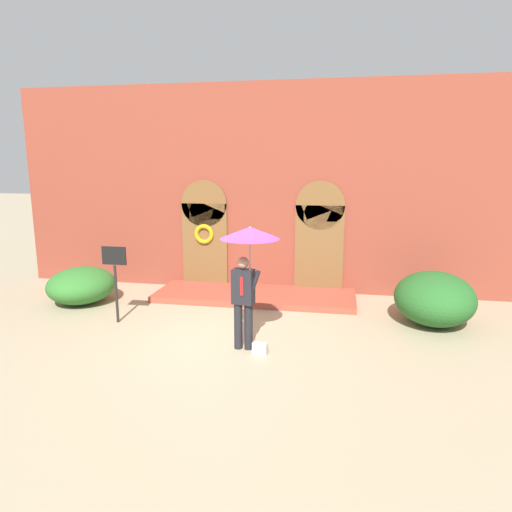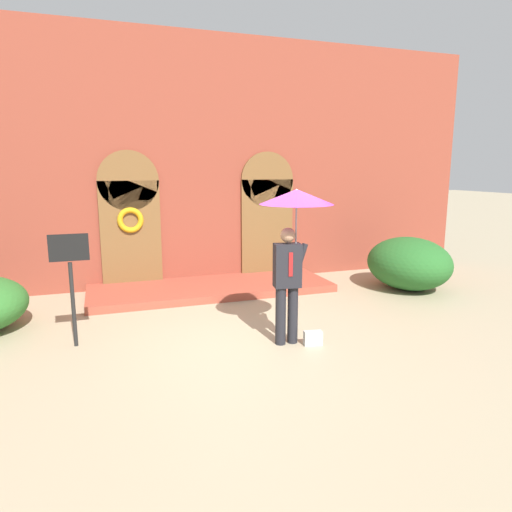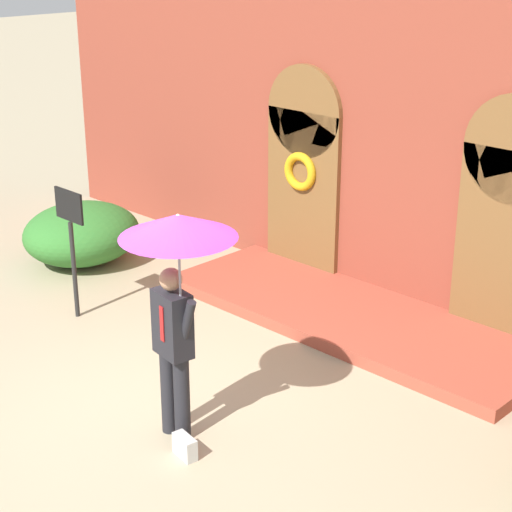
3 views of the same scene
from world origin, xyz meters
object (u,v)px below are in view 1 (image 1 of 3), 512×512
sign_post (115,272)px  shrub_left (82,285)px  shrub_right (434,298)px  person_with_umbrella (248,251)px  handbag (260,348)px

sign_post → shrub_left: sign_post is taller
shrub_right → person_with_umbrella: bearing=-150.2°
shrub_right → handbag: bearing=-146.1°
person_with_umbrella → sign_post: bearing=163.5°
handbag → shrub_right: shrub_right is taller
handbag → sign_post: sign_post is taller
sign_post → shrub_left: 2.13m
person_with_umbrella → shrub_right: 4.52m
handbag → shrub_right: (3.49, 2.35, 0.47)m
shrub_left → handbag: bearing=-25.1°
shrub_left → shrub_right: bearing=-0.0°
sign_post → person_with_umbrella: bearing=-16.5°
handbag → sign_post: (-3.43, 1.14, 1.05)m
sign_post → shrub_right: sign_post is taller
person_with_umbrella → sign_post: (-3.17, 0.94, -0.75)m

